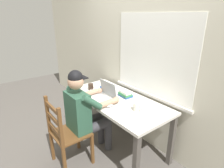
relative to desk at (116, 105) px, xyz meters
The scene contains 14 objects.
ground_plane 0.65m from the desk, ahead, with size 8.00×8.00×0.00m, color #56514C.
back_wall 0.78m from the desk, 89.38° to the left, with size 6.00×0.08×2.60m.
desk is the anchor object (origin of this frame).
seated_person 0.44m from the desk, 101.74° to the right, with size 0.50×0.60×1.23m.
wooden_chair 0.75m from the desk, 97.20° to the right, with size 0.42×0.42×0.93m.
laptop 0.23m from the desk, 131.00° to the right, with size 0.33×0.27×0.23m.
computer_mouse 0.27m from the desk, 58.59° to the right, with size 0.06×0.10×0.03m, color #ADAFB2.
coffee_mug_white 0.43m from the desk, ahead, with size 0.12×0.09×0.10m.
coffee_mug_dark 0.52m from the desk, 169.55° to the right, with size 0.12×0.08×0.09m.
book_stack_main 0.37m from the desk, 164.61° to the left, with size 0.19×0.16×0.09m.
book_stack_side 0.21m from the desk, 82.24° to the left, with size 0.20×0.15×0.09m.
paper_pile_near_laptop 0.12m from the desk, behind, with size 0.21×0.15×0.01m, color silver.
paper_pile_back_corner 0.47m from the desk, 18.32° to the left, with size 0.23×0.18×0.01m, color white.
paper_pile_side 0.45m from the desk, behind, with size 0.21×0.16×0.01m, color white.
Camera 1 is at (1.79, -1.47, 1.83)m, focal length 30.12 mm.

